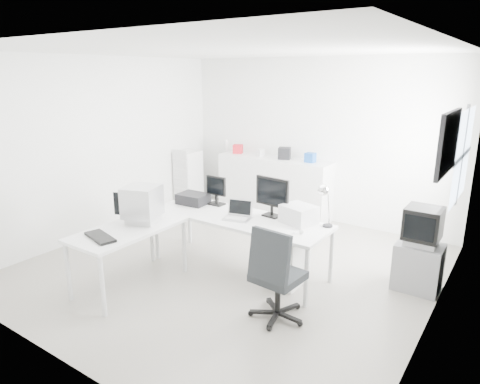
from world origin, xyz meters
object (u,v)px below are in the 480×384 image
Objects in this scene: laptop at (237,211)px; filing_cabinet at (189,179)px; sideboard at (274,186)px; laser_printer at (299,214)px; office_chair at (278,272)px; lcd_monitor_large at (272,197)px; side_desk at (130,257)px; tv_cabinet at (418,267)px; drawer_pedestal at (287,260)px; inkjet_printer at (193,199)px; main_desk at (239,243)px; lcd_monitor_small at (216,191)px; crt_monitor at (142,204)px; crt_tv at (423,227)px.

filing_cabinet is at bearing 128.57° from laptop.
sideboard is at bearing 95.40° from laptop.
office_chair reaches higher than laser_printer.
lcd_monitor_large reaches higher than office_chair.
side_desk reaches higher than tv_cabinet.
office_chair is 3.48m from sideboard.
drawer_pedestal is 1.64m from inkjet_printer.
main_desk is 7.39× the size of laptop.
sideboard is at bearing 96.68° from lcd_monitor_small.
laser_printer is 0.82× the size of crt_monitor.
filing_cabinet reaches higher than side_desk.
inkjet_printer is 1.26× the size of laptop.
laptop is at bearing -37.48° from filing_cabinet.
drawer_pedestal is 0.81m from lcd_monitor_large.
main_desk is at bearing -24.39° from lcd_monitor_small.
tv_cabinet is (2.93, 0.70, -0.54)m from inkjet_printer.
lcd_monitor_large is (0.90, 0.00, 0.06)m from lcd_monitor_small.
side_desk is 2.96× the size of crt_monitor.
tv_cabinet is 0.53× the size of filing_cabinet.
lcd_monitor_small is at bearing -168.24° from crt_tv.
filing_cabinet is at bearing 150.80° from drawer_pedestal.
crt_monitor reaches higher than inkjet_printer.
main_desk is at bearing -10.21° from inkjet_printer.
drawer_pedestal is at bearing -9.04° from lcd_monitor_small.
main_desk is 2.25× the size of office_chair.
sideboard is (-2.87, 1.48, -0.27)m from crt_tv.
lcd_monitor_large is 0.89× the size of tv_cabinet.
crt_monitor is at bearing -93.50° from inkjet_printer.
office_chair reaches higher than side_desk.
inkjet_printer is 0.19× the size of sideboard.
side_desk is at bearing -147.07° from crt_tv.
filing_cabinet is (-2.47, 1.89, -0.31)m from laptop.
lcd_monitor_small reaches higher than side_desk.
lcd_monitor_large is 0.48m from laptop.
filing_cabinet is at bearing 101.91° from crt_monitor.
lcd_monitor_small is at bearing 135.79° from laptop.
crt_monitor is at bearing -150.65° from crt_tv.
main_desk is 4.00× the size of drawer_pedestal.
lcd_monitor_small is 2.09m from sideboard.
filing_cabinet reaches higher than main_desk.
laser_printer is at bearing -156.53° from tv_cabinet.
lcd_monitor_large is at bearing -162.44° from tv_cabinet.
sideboard is at bearing 123.68° from drawer_pedestal.
office_chair reaches higher than inkjet_printer.
lcd_monitor_small is 1.30m from laser_printer.
tv_cabinet is (2.63, 0.55, -0.66)m from lcd_monitor_small.
lcd_monitor_large reaches higher than main_desk.
sideboard is at bearing 143.30° from laser_printer.
filing_cabinet reaches higher than crt_tv.
crt_monitor is (-1.20, -1.10, -0.02)m from lcd_monitor_large.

